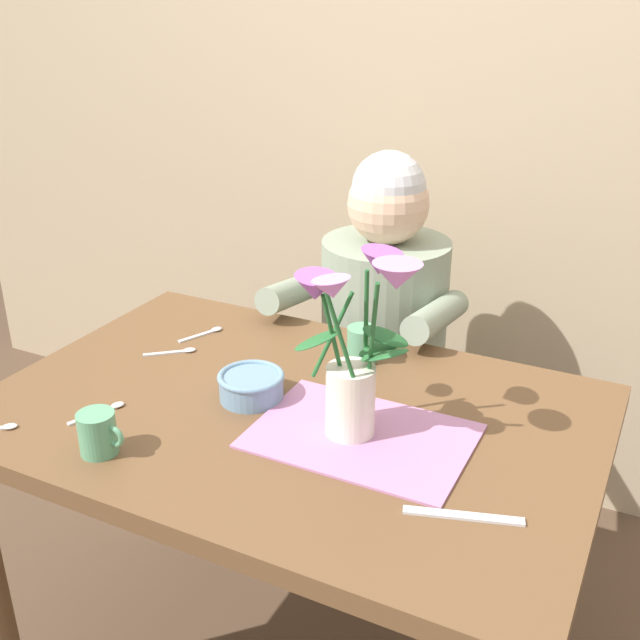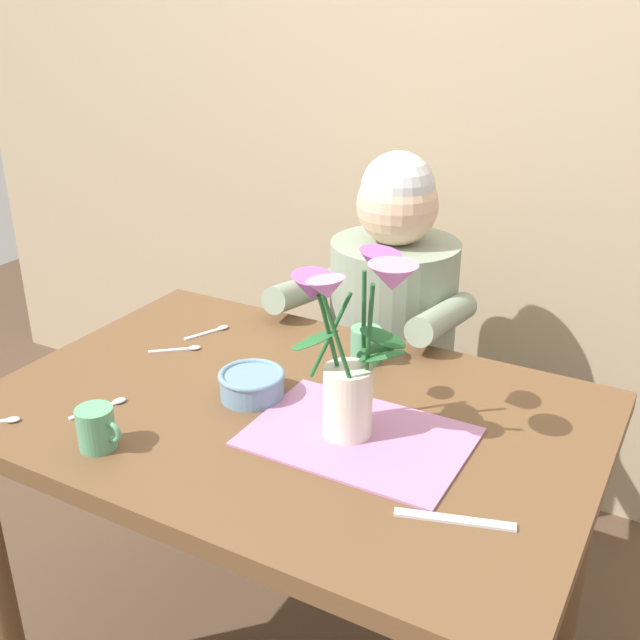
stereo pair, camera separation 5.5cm
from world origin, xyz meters
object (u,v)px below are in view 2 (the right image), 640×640
(seated_person, at_px, (390,359))
(tea_cup, at_px, (366,345))
(coffee_cup, at_px, (97,428))
(flower_vase, at_px, (350,344))
(ceramic_bowl, at_px, (252,383))
(dinner_knife, at_px, (455,520))

(seated_person, relative_size, tea_cup, 12.20)
(coffee_cup, bearing_deg, flower_vase, 33.63)
(seated_person, height_order, ceramic_bowl, seated_person)
(tea_cup, bearing_deg, flower_vase, -70.07)
(seated_person, relative_size, dinner_knife, 5.97)
(dinner_knife, relative_size, tea_cup, 2.04)
(seated_person, xyz_separation_m, coffee_cup, (-0.18, -0.91, 0.22))
(seated_person, xyz_separation_m, ceramic_bowl, (-0.04, -0.61, 0.21))
(ceramic_bowl, xyz_separation_m, dinner_knife, (0.50, -0.18, -0.03))
(seated_person, bearing_deg, coffee_cup, -97.68)
(ceramic_bowl, height_order, coffee_cup, coffee_cup)
(seated_person, height_order, tea_cup, seated_person)
(dinner_knife, height_order, tea_cup, tea_cup)
(ceramic_bowl, bearing_deg, dinner_knife, -19.50)
(flower_vase, xyz_separation_m, dinner_knife, (0.26, -0.14, -0.19))
(seated_person, distance_m, ceramic_bowl, 0.65)
(ceramic_bowl, distance_m, tea_cup, 0.29)
(flower_vase, distance_m, tea_cup, 0.35)
(seated_person, height_order, coffee_cup, seated_person)
(seated_person, distance_m, dinner_knife, 0.93)
(flower_vase, bearing_deg, coffee_cup, -146.37)
(tea_cup, bearing_deg, coffee_cup, -116.70)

